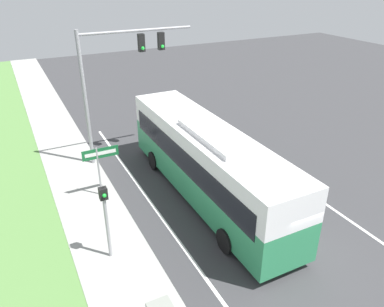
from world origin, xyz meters
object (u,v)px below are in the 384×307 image
object	(u,v)px
street_sign	(100,161)
bus	(207,159)
pedestrian_signal	(106,212)
signal_gantry	(116,70)

from	to	relation	value
street_sign	bus	bearing A→B (deg)	-27.43
bus	pedestrian_signal	world-z (taller)	bus
bus	signal_gantry	distance (m)	6.86
bus	signal_gantry	world-z (taller)	signal_gantry
bus	signal_gantry	size ratio (longest dim) A/B	1.66
bus	pedestrian_signal	bearing A→B (deg)	-158.25
signal_gantry	pedestrian_signal	bearing A→B (deg)	-110.86
bus	street_sign	size ratio (longest dim) A/B	4.64
bus	street_sign	distance (m)	4.89
bus	signal_gantry	xyz separation A→B (m)	(-2.27, 5.70, 3.09)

